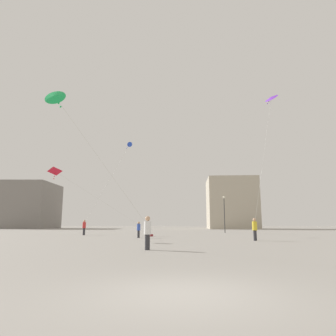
# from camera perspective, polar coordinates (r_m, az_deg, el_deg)

# --- Properties ---
(ground_plane) EXTENTS (300.00, 300.00, 0.00)m
(ground_plane) POSITION_cam_1_polar(r_m,az_deg,el_deg) (6.88, 2.97, -22.32)
(ground_plane) COLOR gray
(person_in_grey) EXTENTS (0.34, 0.34, 1.57)m
(person_in_grey) POSITION_cam_1_polar(r_m,az_deg,el_deg) (34.38, -3.65, -11.12)
(person_in_grey) COLOR #2D2D33
(person_in_grey) RESTS_ON ground_plane
(person_in_blue) EXTENTS (0.35, 0.35, 1.59)m
(person_in_blue) POSITION_cam_1_polar(r_m,az_deg,el_deg) (31.22, -5.47, -11.17)
(person_in_blue) COLOR #2D2D33
(person_in_blue) RESTS_ON ground_plane
(person_in_red) EXTENTS (0.40, 0.40, 1.83)m
(person_in_red) POSITION_cam_1_polar(r_m,az_deg,el_deg) (39.43, -15.28, -10.46)
(person_in_red) COLOR #2D2D33
(person_in_red) RESTS_ON ground_plane
(person_in_white) EXTENTS (0.40, 0.40, 1.83)m
(person_in_white) POSITION_cam_1_polar(r_m,az_deg,el_deg) (17.29, -3.82, -11.62)
(person_in_white) COLOR #2D2D33
(person_in_white) RESTS_ON ground_plane
(person_in_yellow) EXTENTS (0.40, 0.40, 1.86)m
(person_in_yellow) POSITION_cam_1_polar(r_m,az_deg,el_deg) (27.18, 15.78, -10.70)
(person_in_yellow) COLOR #2D2D33
(person_in_yellow) RESTS_ON ground_plane
(kite_cobalt_diamond) EXTENTS (5.47, 2.56, 10.98)m
(kite_cobalt_diamond) POSITION_cam_1_polar(r_m,az_deg,el_deg) (41.89, -7.38, 3.93)
(kite_cobalt_diamond) COLOR blue
(kite_crimson_delta) EXTENTS (7.94, 3.89, 5.06)m
(kite_crimson_delta) POSITION_cam_1_polar(r_m,az_deg,el_deg) (29.65, -19.85, -0.84)
(kite_crimson_delta) COLOR red
(kite_violet_diamond) EXTENTS (3.89, 3.43, 12.90)m
(kite_violet_diamond) POSITION_cam_1_polar(r_m,az_deg,el_deg) (32.87, 18.58, 12.17)
(kite_violet_diamond) COLOR purple
(kite_emerald_diamond) EXTENTS (5.36, 2.50, 7.15)m
(kite_emerald_diamond) POSITION_cam_1_polar(r_m,az_deg,el_deg) (17.40, -20.13, 12.20)
(kite_emerald_diamond) COLOR green
(building_left_hall) EXTENTS (12.25, 16.11, 12.26)m
(building_left_hall) POSITION_cam_1_polar(r_m,az_deg,el_deg) (92.96, -24.13, -6.40)
(building_left_hall) COLOR gray
(building_left_hall) RESTS_ON ground_plane
(building_centre_hall) EXTENTS (13.03, 14.42, 12.75)m
(building_centre_hall) POSITION_cam_1_polar(r_m,az_deg,el_deg) (81.51, 11.62, -6.49)
(building_centre_hall) COLOR #B2A893
(building_centre_hall) RESTS_ON ground_plane
(lamppost_east) EXTENTS (0.36, 0.36, 5.47)m
(lamppost_east) POSITION_cam_1_polar(r_m,az_deg,el_deg) (47.36, 10.39, -7.36)
(lamppost_east) COLOR #2D2D30
(lamppost_east) RESTS_ON ground_plane
(handbag_beside_flyer) EXTENTS (0.34, 0.21, 0.24)m
(handbag_beside_flyer) POSITION_cam_1_polar(r_m,az_deg,el_deg) (34.49, -3.06, -12.36)
(handbag_beside_flyer) COLOR maroon
(handbag_beside_flyer) RESTS_ON ground_plane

